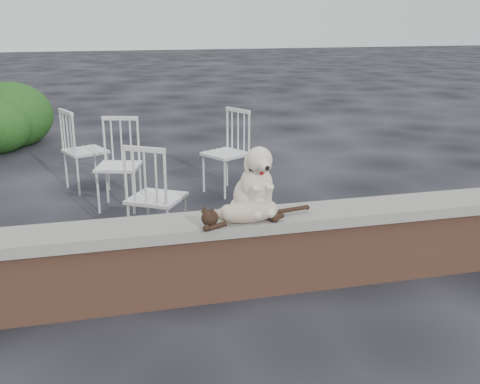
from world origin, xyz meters
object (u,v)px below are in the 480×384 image
object	(u,v)px
dog	(253,179)
chair_c	(157,196)
chair_e	(85,150)
chair_b	(118,165)
cat	(247,211)
chair_d	(226,152)

from	to	relation	value
dog	chair_c	size ratio (longest dim) A/B	0.56
chair_e	chair_b	xyz separation A→B (m)	(0.33, -0.80, 0.00)
dog	cat	distance (m)	0.25
dog	chair_e	xyz separation A→B (m)	(-1.19, 2.91, -0.37)
chair_c	chair_b	bearing A→B (deg)	-44.61
cat	chair_b	bearing A→B (deg)	101.97
chair_e	chair_d	bearing A→B (deg)	-131.72
chair_c	chair_b	distance (m)	1.19
dog	chair_d	bearing A→B (deg)	74.79
chair_d	chair_c	bearing A→B (deg)	-62.32
dog	chair_b	world-z (taller)	dog
chair_d	chair_c	xyz separation A→B (m)	(-0.94, -1.43, 0.00)
cat	chair_c	size ratio (longest dim) A/B	1.06
dog	chair_e	distance (m)	3.16
chair_e	chair_b	bearing A→B (deg)	179.81
cat	chair_d	distance (m)	2.58
chair_d	chair_b	size ratio (longest dim) A/B	1.00
chair_d	chair_e	bearing A→B (deg)	-138.07
chair_d	chair_c	size ratio (longest dim) A/B	1.00
cat	chair_b	distance (m)	2.40
cat	chair_c	xyz separation A→B (m)	(-0.51, 1.10, -0.19)
chair_d	chair_c	distance (m)	1.71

